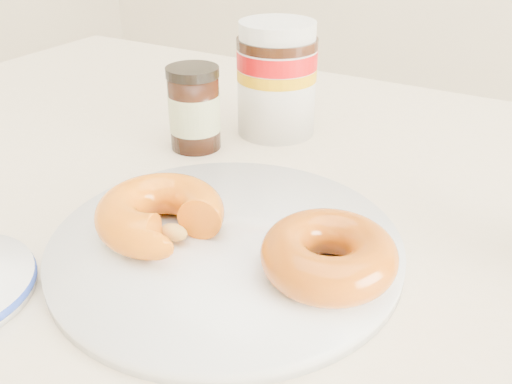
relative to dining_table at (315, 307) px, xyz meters
The scene contains 6 objects.
dining_table is the anchor object (origin of this frame).
plate 0.13m from the dining_table, 129.45° to the right, with size 0.29×0.29×0.01m.
donut_bitten 0.18m from the dining_table, 141.16° to the right, with size 0.11×0.11×0.04m, color #DE580C.
donut_whole 0.14m from the dining_table, 61.89° to the right, with size 0.10×0.10×0.04m, color #A4570A.
nutella_jar 0.28m from the dining_table, 127.69° to the left, with size 0.10×0.10×0.13m.
dark_jar 0.26m from the dining_table, 153.89° to the left, with size 0.06×0.06×0.10m.
Camera 1 is at (0.16, -0.30, 1.02)m, focal length 40.00 mm.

